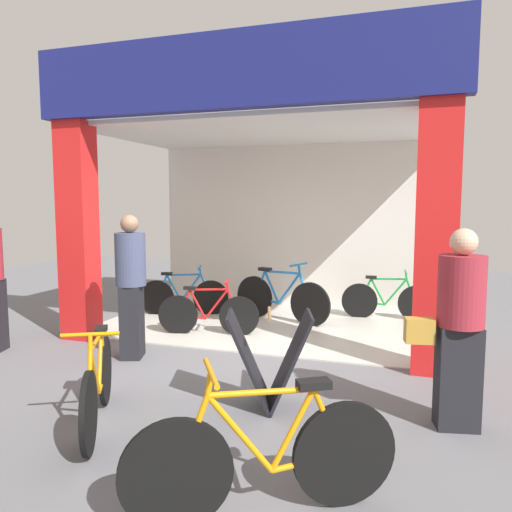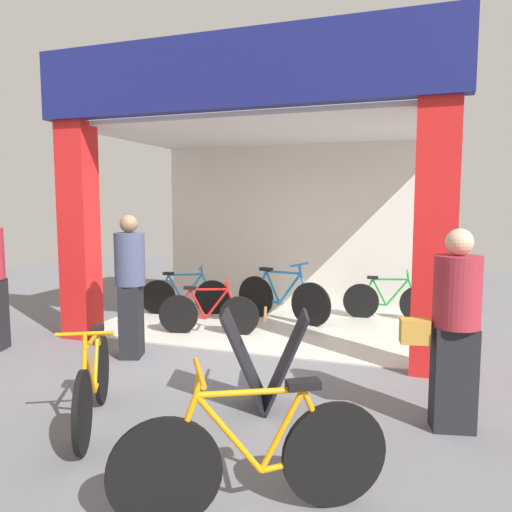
% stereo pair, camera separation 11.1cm
% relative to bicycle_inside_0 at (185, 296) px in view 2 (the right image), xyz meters
% --- Properties ---
extents(ground_plane, '(18.16, 18.16, 0.00)m').
position_rel_bicycle_inside_0_xyz_m(ground_plane, '(1.58, -1.70, -0.33)').
color(ground_plane, slate).
rests_on(ground_plane, ground).
extents(shop_facade, '(5.28, 3.43, 3.85)m').
position_rel_bicycle_inside_0_xyz_m(shop_facade, '(1.58, -0.18, 1.70)').
color(shop_facade, beige).
rests_on(shop_facade, ground).
extents(bicycle_inside_0, '(1.44, 0.55, 0.83)m').
position_rel_bicycle_inside_0_xyz_m(bicycle_inside_0, '(0.00, 0.00, 0.00)').
color(bicycle_inside_0, black).
rests_on(bicycle_inside_0, ground).
extents(bicycle_inside_1, '(1.67, 0.62, 0.96)m').
position_rel_bicycle_inside_0_xyz_m(bicycle_inside_1, '(1.67, 0.08, 0.05)').
color(bicycle_inside_1, black).
rests_on(bicycle_inside_1, ground).
extents(bicycle_inside_2, '(1.46, 0.40, 0.80)m').
position_rel_bicycle_inside_0_xyz_m(bicycle_inside_2, '(3.27, 0.73, -0.01)').
color(bicycle_inside_2, black).
rests_on(bicycle_inside_2, ground).
extents(bicycle_inside_3, '(1.42, 0.44, 0.80)m').
position_rel_bicycle_inside_0_xyz_m(bicycle_inside_3, '(0.91, -1.04, -0.01)').
color(bicycle_inside_3, black).
rests_on(bicycle_inside_3, ground).
extents(bicycle_parked_0, '(0.79, 1.44, 0.89)m').
position_rel_bicycle_inside_0_xyz_m(bicycle_parked_0, '(1.18, -3.98, 0.02)').
color(bicycle_parked_0, black).
rests_on(bicycle_parked_0, ground).
extents(bicycle_parked_1, '(1.48, 0.93, 0.94)m').
position_rel_bicycle_inside_0_xyz_m(bicycle_parked_1, '(2.89, -4.73, 0.05)').
color(bicycle_parked_1, black).
rests_on(bicycle_parked_1, ground).
extents(sandwich_board_sign, '(0.90, 0.72, 0.90)m').
position_rel_bicycle_inside_0_xyz_m(sandwich_board_sign, '(2.45, -3.15, 0.12)').
color(sandwich_board_sign, black).
rests_on(sandwich_board_sign, ground).
extents(pedestrian_0, '(0.46, 0.46, 1.74)m').
position_rel_bicycle_inside_0_xyz_m(pedestrian_0, '(0.44, -2.26, 0.58)').
color(pedestrian_0, black).
rests_on(pedestrian_0, ground).
extents(pedestrian_2, '(0.67, 0.45, 1.68)m').
position_rel_bicycle_inside_0_xyz_m(pedestrian_2, '(4.06, -3.08, 0.55)').
color(pedestrian_2, black).
rests_on(pedestrian_2, ground).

